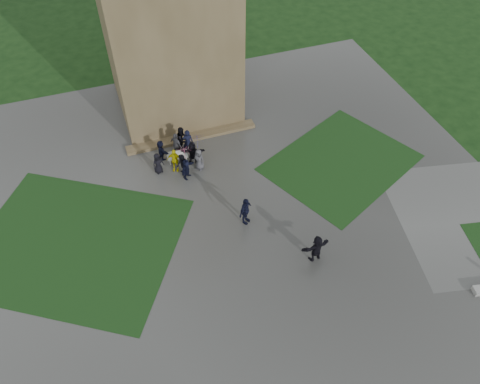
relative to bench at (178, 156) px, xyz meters
name	(u,v)px	position (x,y,z in m)	size (l,w,h in m)	color
ground	(244,258)	(1.47, -8.66, -0.42)	(120.00, 120.00, 0.00)	black
plaza	(232,231)	(1.47, -6.66, -0.41)	(34.00, 34.00, 0.02)	#3A3A37
lawn_inset_left	(76,244)	(-7.03, -4.66, -0.39)	(11.00, 9.00, 0.01)	black
lawn_inset_right	(341,163)	(9.97, -3.66, -0.39)	(9.00, 7.00, 0.01)	black
tower_plinth	(192,137)	(1.47, 1.94, -0.29)	(9.00, 0.80, 0.22)	brown
bench	(178,156)	(0.00, 0.00, 0.00)	(1.36, 0.52, 0.77)	silver
visitor_cluster	(183,153)	(0.28, -0.47, 0.66)	(3.55, 3.78, 2.70)	black
pedestrian_mid	(245,211)	(2.40, -6.30, 0.54)	(1.10, 0.63, 1.88)	black
pedestrian_near	(316,248)	(5.08, -9.94, 0.48)	(1.64, 0.59, 1.77)	black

